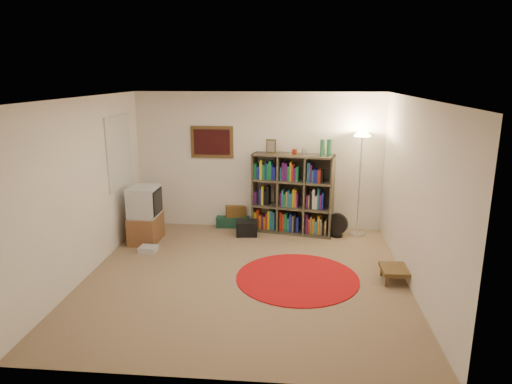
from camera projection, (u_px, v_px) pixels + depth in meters
room at (241, 190)px, 6.21m from camera, size 4.54×4.54×2.54m
bookshelf at (291, 195)px, 8.18m from camera, size 1.49×0.69×1.72m
floor_lamp at (361, 150)px, 7.83m from camera, size 0.36×0.36×1.84m
floor_fan at (337, 225)px, 8.04m from camera, size 0.38×0.26×0.43m
tv_stand at (145, 215)px, 7.77m from camera, size 0.48×0.66×0.96m
dvd_box at (148, 249)px, 7.39m from camera, size 0.29×0.25×0.09m
suitcase at (233, 220)px, 8.68m from camera, size 0.62×0.41×0.20m
wicker_basket at (236, 210)px, 8.61m from camera, size 0.42×0.35×0.21m
duffel_bag at (247, 228)px, 8.15m from camera, size 0.40×0.34×0.26m
paper_towel at (260, 221)px, 8.53m from camera, size 0.15×0.15×0.28m
red_rug at (297, 278)px, 6.43m from camera, size 1.73×1.73×0.02m
side_table at (398, 270)px, 6.30m from camera, size 0.45×0.45×0.20m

